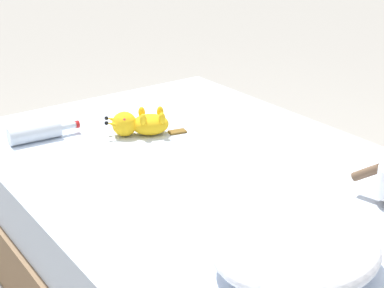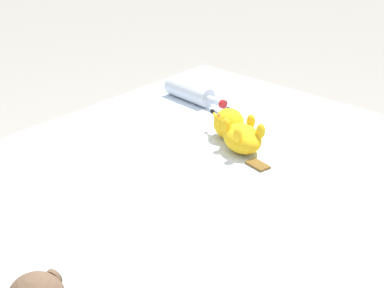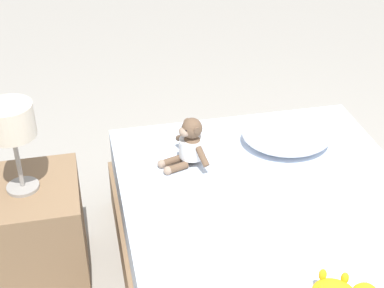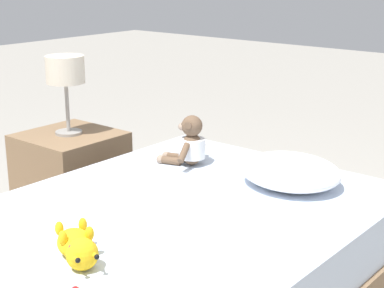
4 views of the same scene
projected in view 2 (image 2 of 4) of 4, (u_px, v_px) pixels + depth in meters
name	position (u px, v px, depth m)	size (l,w,h in m)	color
bed	(161.00, 273.00, 1.67)	(1.33, 1.93, 0.49)	#846647
plush_yellow_creature	(237.00, 131.00, 1.83)	(0.31, 0.20, 0.10)	yellow
glass_bottle	(191.00, 92.00, 2.17)	(0.29, 0.09, 0.07)	silver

